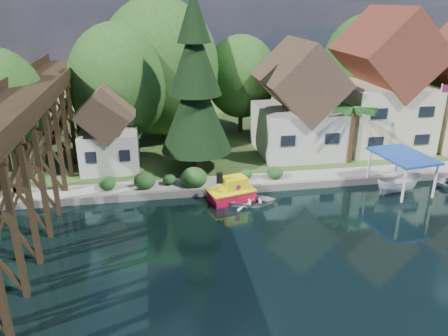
{
  "coord_description": "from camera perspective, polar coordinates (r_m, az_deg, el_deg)",
  "views": [
    {
      "loc": [
        -7.08,
        -24.1,
        14.96
      ],
      "look_at": [
        -1.99,
        6.0,
        3.08
      ],
      "focal_mm": 35.0,
      "sensor_mm": 36.0,
      "label": 1
    }
  ],
  "objects": [
    {
      "name": "house_center",
      "position": [
        47.48,
        19.97,
        9.64
      ],
      "size": [
        8.65,
        9.18,
        13.89
      ],
      "color": "beige",
      "rests_on": "bank"
    },
    {
      "name": "tugboat",
      "position": [
        34.43,
        1.08,
        -3.08
      ],
      "size": [
        3.92,
        2.8,
        2.57
      ],
      "color": "red",
      "rests_on": "ground"
    },
    {
      "name": "shrubs",
      "position": [
        36.16,
        -4.95,
        -1.13
      ],
      "size": [
        15.76,
        2.47,
        1.7
      ],
      "color": "#174119",
      "rests_on": "bank"
    },
    {
      "name": "trestle_bridge",
      "position": [
        32.08,
        -25.25,
        1.74
      ],
      "size": [
        4.12,
        44.18,
        9.3
      ],
      "color": "black",
      "rests_on": "ground"
    },
    {
      "name": "boat_canopy",
      "position": [
        38.39,
        22.0,
        -1.02
      ],
      "size": [
        4.31,
        5.55,
        3.3
      ],
      "color": "silver",
      "rests_on": "ground"
    },
    {
      "name": "house_left",
      "position": [
        43.62,
        9.59,
        7.96
      ],
      "size": [
        7.64,
        8.64,
        11.02
      ],
      "color": "beige",
      "rests_on": "bank"
    },
    {
      "name": "flagpole",
      "position": [
        43.73,
        26.22,
        6.08
      ],
      "size": [
        1.09,
        0.55,
        7.55
      ],
      "color": "white",
      "rests_on": "bank"
    },
    {
      "name": "promenade",
      "position": [
        38.67,
        10.92,
        -1.05
      ],
      "size": [
        50.0,
        2.6,
        0.06
      ],
      "primitive_type": "cube",
      "color": "gray",
      "rests_on": "bank"
    },
    {
      "name": "boat_white_a",
      "position": [
        34.08,
        3.73,
        -4.1
      ],
      "size": [
        4.02,
        3.09,
        0.77
      ],
      "primitive_type": "imported",
      "rotation": [
        0.0,
        0.0,
        1.45
      ],
      "color": "silver",
      "rests_on": "ground"
    },
    {
      "name": "bank",
      "position": [
        60.35,
        -2.59,
        7.14
      ],
      "size": [
        140.0,
        52.0,
        0.5
      ],
      "primitive_type": "cube",
      "color": "#2E461C",
      "rests_on": "ground"
    },
    {
      "name": "bg_trees",
      "position": [
        46.7,
        0.5,
        11.81
      ],
      "size": [
        49.9,
        13.3,
        10.57
      ],
      "color": "#382314",
      "rests_on": "bank"
    },
    {
      "name": "shed",
      "position": [
        40.37,
        -14.83,
        4.54
      ],
      "size": [
        5.09,
        5.4,
        7.85
      ],
      "color": "beige",
      "rests_on": "bank"
    },
    {
      "name": "palm_tree",
      "position": [
        41.53,
        16.61,
        7.13
      ],
      "size": [
        5.18,
        5.18,
        5.66
      ],
      "color": "#382314",
      "rests_on": "bank"
    },
    {
      "name": "seawall",
      "position": [
        36.99,
        8.67,
        -2.33
      ],
      "size": [
        60.0,
        0.4,
        0.62
      ],
      "primitive_type": "cube",
      "color": "slate",
      "rests_on": "ground"
    },
    {
      "name": "conifer",
      "position": [
        37.59,
        -3.78,
        10.38
      ],
      "size": [
        6.23,
        6.23,
        15.35
      ],
      "color": "#382314",
      "rests_on": "bank"
    },
    {
      "name": "ground",
      "position": [
        29.24,
        5.9,
        -9.63
      ],
      "size": [
        140.0,
        140.0,
        0.0
      ],
      "primitive_type": "plane",
      "color": "black",
      "rests_on": "ground"
    }
  ]
}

